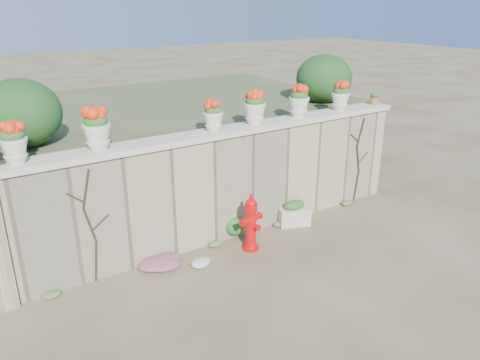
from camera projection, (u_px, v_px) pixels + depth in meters
ground at (288, 275)px, 7.73m from camera, size 80.00×80.00×0.00m
stone_wall at (229, 185)px, 8.77m from camera, size 8.00×0.40×2.00m
wall_cap at (229, 131)px, 8.40m from camera, size 8.10×0.52×0.10m
raised_fill at (158, 145)px, 11.26m from camera, size 9.00×6.00×2.00m
back_shrub_left at (20, 113)px, 7.50m from camera, size 1.30×1.30×1.10m
back_shrub_right at (324, 79)px, 10.91m from camera, size 1.30×1.30×1.10m
vine_left at (91, 225)px, 7.22m from camera, size 0.60×0.04×1.91m
vine_right at (358, 159)px, 10.27m from camera, size 0.60×0.04×1.91m
fire_hydrant at (251, 222)px, 8.35m from camera, size 0.47×0.33×1.08m
planter_box at (294, 213)px, 9.42m from camera, size 0.70×0.56×0.51m
green_shrub at (240, 224)px, 8.89m from camera, size 0.56×0.50×0.53m
magenta_clump at (160, 263)px, 7.84m from camera, size 0.89×0.59×0.24m
white_flowers at (204, 261)px, 7.98m from camera, size 0.46×0.37×0.17m
urn_pot_0 at (13, 144)px, 6.46m from camera, size 0.38×0.38×0.59m
urn_pot_1 at (97, 129)px, 7.05m from camera, size 0.42×0.42×0.66m
urn_pot_2 at (213, 116)px, 8.12m from camera, size 0.35×0.35×0.54m
urn_pot_3 at (255, 107)px, 8.57m from camera, size 0.40×0.40×0.63m
urn_pot_4 at (299, 101)px, 9.11m from camera, size 0.40×0.40×0.63m
urn_pot_5 at (340, 96)px, 9.70m from camera, size 0.37×0.37×0.59m
terracotta_pot at (374, 99)px, 10.30m from camera, size 0.22×0.22×0.26m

